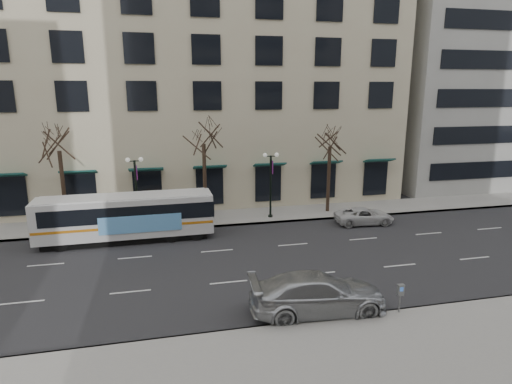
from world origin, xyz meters
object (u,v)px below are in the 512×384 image
object	(u,v)px
lamp_post_left	(136,189)
silver_car	(318,293)
lamp_post_right	(271,182)
city_bus	(127,216)
tree_far_left	(58,137)
tree_far_right	(330,134)
pay_station	(400,292)
tree_far_mid	(203,131)
white_pickup	(364,216)

from	to	relation	value
lamp_post_left	silver_car	world-z (taller)	lamp_post_left
lamp_post_right	city_bus	xyz separation A→B (m)	(-10.54, -2.63, -1.25)
tree_far_left	silver_car	size ratio (longest dim) A/B	1.33
tree_far_right	pay_station	size ratio (longest dim) A/B	5.98
tree_far_left	lamp_post_right	distance (m)	15.48
tree_far_left	lamp_post_right	size ratio (longest dim) A/B	1.60
lamp_post_left	pay_station	world-z (taller)	lamp_post_left
lamp_post_right	silver_car	xyz separation A→B (m)	(-1.52, -14.40, -2.03)
tree_far_mid	tree_far_right	distance (m)	10.01
tree_far_mid	pay_station	distance (m)	18.47
lamp_post_left	lamp_post_right	size ratio (longest dim) A/B	1.00
pay_station	white_pickup	bearing A→B (deg)	75.31
lamp_post_right	silver_car	world-z (taller)	lamp_post_right
lamp_post_left	silver_car	size ratio (longest dim) A/B	0.83
tree_far_right	lamp_post_left	xyz separation A→B (m)	(-14.99, -0.60, -3.48)
tree_far_mid	lamp_post_right	bearing A→B (deg)	-6.83
white_pickup	lamp_post_right	bearing A→B (deg)	71.66
tree_far_mid	lamp_post_right	world-z (taller)	tree_far_mid
lamp_post_left	city_bus	bearing A→B (deg)	-101.55
tree_far_right	tree_far_mid	bearing A→B (deg)	180.00
tree_far_mid	lamp_post_right	distance (m)	6.41
lamp_post_right	white_pickup	world-z (taller)	lamp_post_right
tree_far_mid	tree_far_right	size ratio (longest dim) A/B	1.06
lamp_post_left	tree_far_right	bearing A→B (deg)	2.29
lamp_post_left	white_pickup	world-z (taller)	lamp_post_left
white_pickup	tree_far_mid	bearing A→B (deg)	78.38
city_bus	pay_station	distance (m)	17.94
lamp_post_right	pay_station	world-z (taller)	lamp_post_right
lamp_post_right	lamp_post_left	bearing A→B (deg)	180.00
tree_far_mid	lamp_post_left	distance (m)	6.40
city_bus	tree_far_left	bearing A→B (deg)	143.11
silver_car	white_pickup	size ratio (longest dim) A/B	1.43
white_pickup	tree_far_left	bearing A→B (deg)	85.80
tree_far_left	city_bus	size ratio (longest dim) A/B	0.73
tree_far_mid	city_bus	distance (m)	8.26
lamp_post_left	pay_station	bearing A→B (deg)	-52.37
tree_far_left	tree_far_right	xyz separation A→B (m)	(20.00, 0.00, -0.28)
lamp_post_right	city_bus	size ratio (longest dim) A/B	0.45
lamp_post_left	silver_car	bearing A→B (deg)	-59.52
tree_far_left	silver_car	distance (m)	20.99
tree_far_mid	pay_station	bearing A→B (deg)	-66.63
tree_far_left	pay_station	distance (m)	24.04
tree_far_left	city_bus	world-z (taller)	tree_far_left
tree_far_mid	silver_car	world-z (taller)	tree_far_mid
tree_far_right	city_bus	world-z (taller)	tree_far_right
lamp_post_left	white_pickup	size ratio (longest dim) A/B	1.19
tree_far_left	pay_station	bearing A→B (deg)	-43.52
tree_far_right	silver_car	xyz separation A→B (m)	(-6.51, -15.00, -5.51)
lamp_post_right	pay_station	size ratio (longest dim) A/B	3.87
tree_far_left	white_pickup	world-z (taller)	tree_far_left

